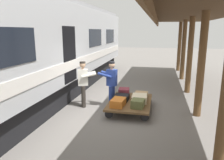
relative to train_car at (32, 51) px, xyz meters
The scene contains 12 objects.
ground_plane 3.99m from the train_car, behind, with size 60.00×60.00×0.00m, color slate.
platform_canopy 6.05m from the train_car, behind, with size 3.20×18.26×3.56m.
train_car is the anchor object (origin of this frame).
luggage_cart 4.12m from the train_car, behind, with size 1.45×2.17×0.34m.
suitcase_burgundy_valise 3.79m from the train_car, 169.78° to the right, with size 0.40×0.47×0.29m, color maroon.
suitcase_olive_duffel 4.39m from the train_car, behind, with size 0.39×0.45×0.26m, color brown.
suitcase_orange_carryall 3.80m from the train_car, behind, with size 0.41×0.62×0.24m, color #CC6B23.
suitcase_cream_canvas 4.35m from the train_car, behind, with size 0.52×0.62×0.24m, color beige.
suitcase_tan_vintage 4.41m from the train_car, behind, with size 0.48×0.56×0.16m, color tan.
suitcase_black_hardshell 3.76m from the train_car, behind, with size 0.50×0.55×0.20m, color black.
porter_in_overalls 3.20m from the train_car, behind, with size 0.70×0.49×1.70m.
porter_by_door 2.27m from the train_car, behind, with size 0.73×0.58×1.70m.
Camera 1 is at (-1.25, 7.38, 2.79)m, focal length 35.03 mm.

